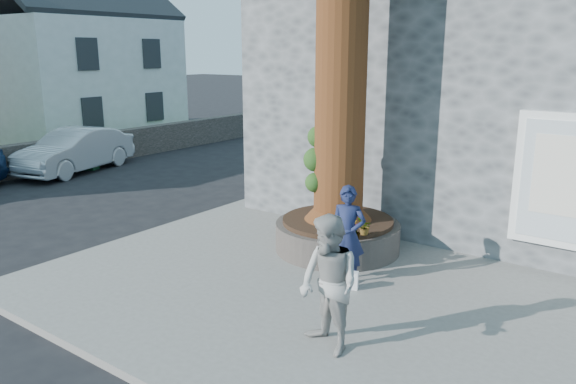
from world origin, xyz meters
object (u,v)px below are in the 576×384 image
Objects in this scene: woman at (329,285)px; a_board_sign at (88,154)px; planter at (337,235)px; man at (348,235)px; car_silver at (75,150)px.

woman reaches higher than a_board_sign.
planter is 10.76m from a_board_sign.
woman reaches higher than man.
planter is at bearing 110.02° from man.
man is 0.38× the size of car_silver.
car_silver is at bearing -179.06° from woman.
man is 2.16m from woman.
man is at bearing -52.86° from planter.
woman is (1.80, -3.16, 0.57)m from planter.
woman is 0.42× the size of car_silver.
a_board_sign is (-11.48, 3.16, -0.41)m from man.
car_silver is at bearing -114.21° from a_board_sign.
man is at bearing -36.65° from a_board_sign.
car_silver is (-10.60, 1.53, 0.27)m from planter.
woman is 1.73× the size of a_board_sign.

